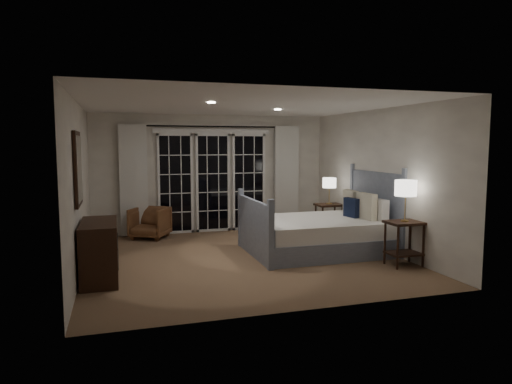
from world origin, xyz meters
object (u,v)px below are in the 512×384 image
object	(u,v)px
nightstand_right	(329,215)
dresser	(100,251)
lamp_left	(406,188)
armchair	(150,223)
nightstand_left	(404,236)
bed	(321,232)
lamp_right	(329,183)

from	to	relation	value
nightstand_right	dresser	xyz separation A→B (m)	(-4.37, -1.78, -0.04)
lamp_left	armchair	xyz separation A→B (m)	(-3.62, 3.27, -0.89)
nightstand_left	lamp_left	size ratio (longest dim) A/B	1.09
nightstand_right	bed	bearing A→B (deg)	-121.94
nightstand_left	armchair	xyz separation A→B (m)	(-3.62, 3.27, -0.15)
bed	lamp_left	size ratio (longest dim) A/B	3.72
nightstand_left	nightstand_right	size ratio (longest dim) A/B	1.04
lamp_left	dresser	xyz separation A→B (m)	(-4.48, 0.60, -0.80)
nightstand_right	dresser	bearing A→B (deg)	-157.79
nightstand_left	lamp_right	world-z (taller)	lamp_right
lamp_right	armchair	size ratio (longest dim) A/B	0.77
lamp_left	lamp_right	size ratio (longest dim) A/B	1.20
nightstand_left	armchair	world-z (taller)	nightstand_left
lamp_right	armchair	world-z (taller)	lamp_right
lamp_left	dresser	size ratio (longest dim) A/B	0.55
bed	nightstand_right	distance (m)	1.37
nightstand_right	lamp_left	size ratio (longest dim) A/B	1.05
lamp_right	armchair	distance (m)	3.69
nightstand_right	lamp_left	distance (m)	2.50
nightstand_left	dresser	world-z (taller)	dresser
armchair	dresser	size ratio (longest dim) A/B	0.60
nightstand_left	dresser	xyz separation A→B (m)	(-4.48, 0.60, -0.05)
bed	dresser	distance (m)	3.70
lamp_left	bed	bearing A→B (deg)	124.63
nightstand_right	armchair	distance (m)	3.61
lamp_right	dresser	world-z (taller)	lamp_right
nightstand_left	armchair	distance (m)	4.88
bed	lamp_right	bearing A→B (deg)	58.06
lamp_left	dresser	bearing A→B (deg)	172.42
dresser	lamp_right	bearing A→B (deg)	22.21
nightstand_left	nightstand_right	world-z (taller)	nightstand_left
bed	dresser	bearing A→B (deg)	-170.32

